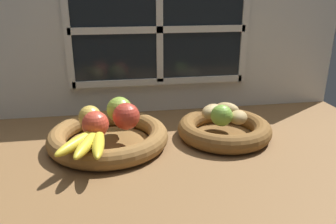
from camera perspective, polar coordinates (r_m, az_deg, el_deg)
The scene contains 14 objects.
ground_plane at distance 106.20cm, azimuth 0.84°, elevation -5.60°, with size 140.00×90.00×3.00cm, color brown.
back_wall at distance 126.32cm, azimuth -1.57°, elevation 12.46°, with size 140.00×4.60×55.00cm.
fruit_bowl_left at distance 102.82cm, azimuth -10.04°, elevation -4.26°, with size 36.00×36.00×5.70cm.
fruit_bowl_right at distance 108.24cm, azimuth 9.51°, elevation -2.95°, with size 29.53×29.53×5.70cm.
apple_golden_left at distance 102.19cm, azimuth -13.07°, elevation -0.77°, with size 6.68×6.68×6.68cm, color gold.
apple_red_right at distance 98.79cm, azimuth -7.08°, elevation -0.73°, with size 7.94×7.94×7.94cm, color #B73828.
apple_red_front at distance 95.03cm, azimuth -12.18°, elevation -2.05°, with size 7.45×7.45×7.45cm, color #CC422D.
apple_green_back at distance 104.74cm, azimuth -8.21°, elevation 0.42°, with size 7.90×7.90×7.90cm, color #8CAD3D.
pear_brown at distance 106.47cm, azimuth -7.90°, elevation 0.59°, with size 5.58×5.50×7.32cm, color olive.
banana_bunch_front at distance 89.82cm, azimuth -13.23°, elevation -4.95°, with size 12.95×19.24×3.16cm.
potato_small at distance 104.71cm, azimuth 11.81°, elevation -0.89°, with size 6.40×5.36×4.20cm, color tan.
potato_oblong at distance 107.68cm, azimuth 7.46°, elevation 0.08°, with size 8.23×5.31×4.65cm, color tan.
potato_back at distance 110.75cm, azimuth 9.92°, elevation 0.45°, with size 8.04×5.07×4.42cm, color tan.
lime_near at distance 101.88cm, azimuth 9.05°, elevation -0.60°, with size 6.55×6.55×6.55cm, color #7AAD3D.
Camera 1 is at (-17.44, -94.27, 44.18)cm, focal length 36.03 mm.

